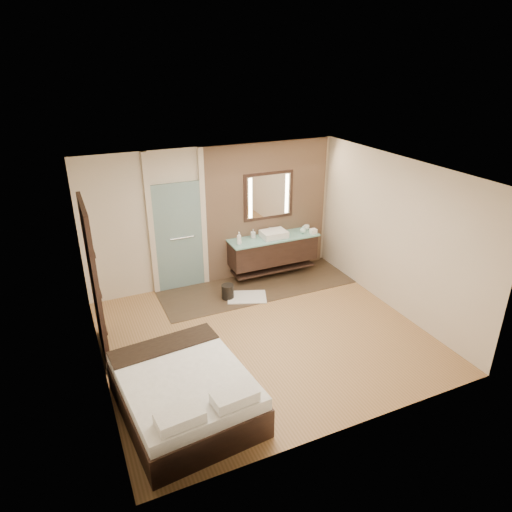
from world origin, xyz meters
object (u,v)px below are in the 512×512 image
mirror_unit (269,196)px  bed (185,393)px  vanity (273,250)px  waste_bin (228,292)px

mirror_unit → bed: (-2.75, -3.31, -1.35)m
vanity → mirror_unit: bearing=90.0°
vanity → waste_bin: bearing=-156.1°
mirror_unit → bed: bearing=-129.7°
vanity → bed: size_ratio=0.92×
mirror_unit → waste_bin: bearing=-147.3°
bed → waste_bin: bed is taller
mirror_unit → waste_bin: mirror_unit is taller
vanity → bed: 4.13m
vanity → waste_bin: (-1.20, -0.53, -0.44)m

